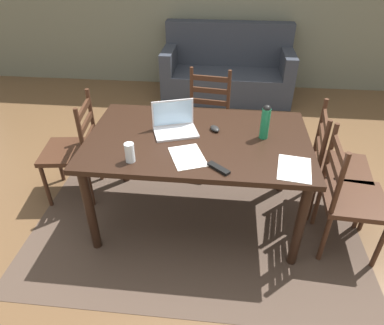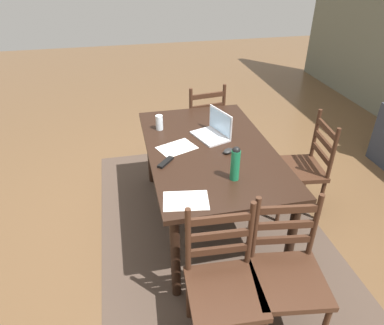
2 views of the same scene
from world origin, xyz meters
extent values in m
plane|color=brown|center=(0.00, 0.00, 0.00)|extent=(14.00, 14.00, 0.00)
cube|color=#47382D|center=(0.00, 0.00, 0.00)|extent=(2.67, 1.96, 0.01)
cube|color=black|center=(0.00, 0.00, 0.76)|extent=(1.66, 1.02, 0.04)
cylinder|color=black|center=(-0.75, -0.43, 0.37)|extent=(0.07, 0.07, 0.74)
cylinder|color=black|center=(0.75, -0.43, 0.37)|extent=(0.07, 0.07, 0.74)
cylinder|color=black|center=(-0.75, 0.43, 0.37)|extent=(0.07, 0.07, 0.74)
cylinder|color=black|center=(0.75, 0.43, 0.37)|extent=(0.07, 0.07, 0.74)
cube|color=#3D2316|center=(1.16, 0.20, 0.45)|extent=(0.50, 0.50, 0.04)
cylinder|color=#3D2316|center=(1.00, 0.42, 0.21)|extent=(0.04, 0.04, 0.43)
cylinder|color=#3D2316|center=(0.94, 0.04, 0.21)|extent=(0.04, 0.04, 0.43)
cylinder|color=#3D2316|center=(0.99, 0.42, 0.70)|extent=(0.04, 0.04, 0.50)
cylinder|color=#3D2316|center=(0.93, 0.04, 0.70)|extent=(0.04, 0.04, 0.50)
cube|color=#3D2316|center=(0.96, 0.23, 0.60)|extent=(0.08, 0.36, 0.05)
cube|color=#3D2316|center=(0.96, 0.23, 0.72)|extent=(0.08, 0.36, 0.05)
cube|color=#3D2316|center=(0.96, 0.23, 0.85)|extent=(0.08, 0.36, 0.05)
cube|color=#3D2316|center=(1.16, -0.20, 0.45)|extent=(0.47, 0.47, 0.04)
cylinder|color=#3D2316|center=(0.98, 0.00, 0.21)|extent=(0.04, 0.04, 0.43)
cylinder|color=#3D2316|center=(0.96, -0.38, 0.21)|extent=(0.04, 0.04, 0.43)
cylinder|color=#3D2316|center=(0.97, 0.00, 0.70)|extent=(0.04, 0.04, 0.50)
cylinder|color=#3D2316|center=(0.95, -0.38, 0.70)|extent=(0.04, 0.04, 0.50)
cube|color=#3D2316|center=(0.96, -0.19, 0.60)|extent=(0.05, 0.36, 0.05)
cube|color=#3D2316|center=(0.96, -0.19, 0.72)|extent=(0.05, 0.36, 0.05)
cube|color=#3D2316|center=(0.96, -0.19, 0.85)|extent=(0.05, 0.36, 0.05)
cube|color=#3D2316|center=(0.00, 0.84, 0.45)|extent=(0.49, 0.49, 0.04)
cylinder|color=#3D2316|center=(0.16, 0.63, 0.21)|extent=(0.04, 0.04, 0.43)
cylinder|color=#3D2316|center=(-0.21, 0.68, 0.21)|extent=(0.04, 0.04, 0.43)
cylinder|color=#3D2316|center=(0.21, 1.01, 0.21)|extent=(0.04, 0.04, 0.43)
cylinder|color=#3D2316|center=(-0.16, 1.05, 0.21)|extent=(0.04, 0.04, 0.43)
cylinder|color=#3D2316|center=(0.21, 1.01, 0.70)|extent=(0.04, 0.04, 0.50)
cylinder|color=#3D2316|center=(-0.16, 1.06, 0.70)|extent=(0.04, 0.04, 0.50)
cube|color=#3D2316|center=(0.03, 1.04, 0.60)|extent=(0.36, 0.07, 0.05)
cube|color=#3D2316|center=(0.03, 1.04, 0.72)|extent=(0.36, 0.07, 0.05)
cube|color=#3D2316|center=(0.03, 1.04, 0.85)|extent=(0.36, 0.07, 0.05)
cube|color=#3D2316|center=(-1.16, 0.20, 0.45)|extent=(0.49, 0.49, 0.04)
cylinder|color=#3D2316|center=(-1.32, -0.01, 0.21)|extent=(0.04, 0.04, 0.43)
cylinder|color=#3D2316|center=(-1.37, 0.37, 0.21)|extent=(0.04, 0.04, 0.43)
cylinder|color=#3D2316|center=(-0.94, 0.04, 0.21)|extent=(0.04, 0.04, 0.43)
cylinder|color=#3D2316|center=(-0.99, 0.42, 0.21)|extent=(0.04, 0.04, 0.43)
cylinder|color=#3D2316|center=(-0.94, 0.04, 0.70)|extent=(0.04, 0.04, 0.50)
cylinder|color=#3D2316|center=(-0.98, 0.42, 0.70)|extent=(0.04, 0.04, 0.50)
cube|color=#3D2316|center=(-0.96, 0.23, 0.60)|extent=(0.07, 0.36, 0.05)
cube|color=#3D2316|center=(-0.96, 0.23, 0.72)|extent=(0.07, 0.36, 0.05)
cube|color=#3D2316|center=(-0.96, 0.23, 0.85)|extent=(0.07, 0.36, 0.05)
cube|color=silver|center=(-0.17, 0.05, 0.79)|extent=(0.37, 0.31, 0.02)
cube|color=silver|center=(-0.21, 0.15, 0.90)|extent=(0.31, 0.11, 0.21)
cube|color=#A5CCEA|center=(-0.21, 0.14, 0.90)|extent=(0.28, 0.10, 0.19)
cylinder|color=#197247|center=(0.48, 0.05, 0.90)|extent=(0.06, 0.06, 0.23)
sphere|color=black|center=(0.48, 0.05, 1.01)|extent=(0.06, 0.06, 0.06)
cylinder|color=silver|center=(-0.42, -0.36, 0.85)|extent=(0.07, 0.07, 0.13)
ellipsoid|color=black|center=(0.12, 0.12, 0.80)|extent=(0.10, 0.12, 0.03)
cube|color=black|center=(0.17, -0.39, 0.79)|extent=(0.16, 0.14, 0.02)
cube|color=white|center=(0.66, -0.34, 0.78)|extent=(0.25, 0.32, 0.00)
cube|color=white|center=(-0.05, -0.27, 0.78)|extent=(0.31, 0.35, 0.00)
camera|label=1|loc=(0.19, -2.21, 2.06)|focal=32.11mm
camera|label=2|loc=(2.45, -0.69, 2.21)|focal=32.94mm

